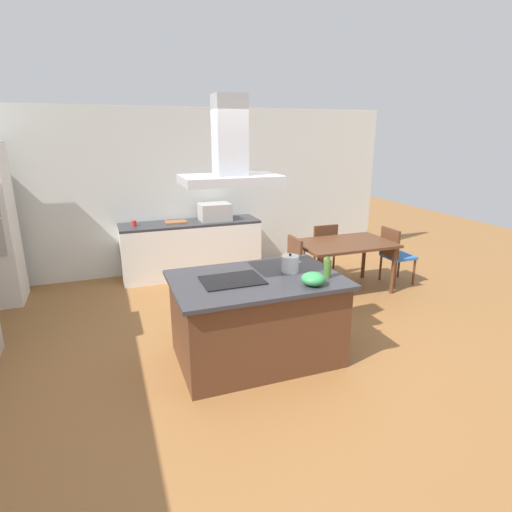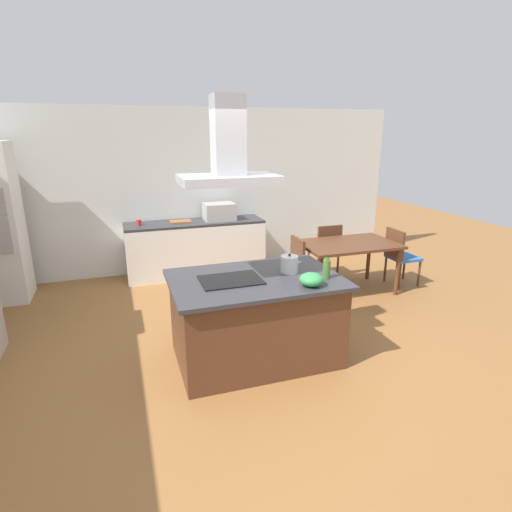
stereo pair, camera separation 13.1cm
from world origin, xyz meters
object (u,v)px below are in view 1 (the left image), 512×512
object	(u,v)px
olive_oil_bottle	(328,268)
mixing_bowl	(313,279)
cooktop	(232,280)
coffee_mug_red	(134,223)
cutting_board	(176,222)
dining_table	(344,248)
tea_kettle	(290,264)
chair_facing_back_wall	(322,247)
range_hood	(230,156)
chair_at_right_end	(394,252)
countertop_microwave	(215,212)
chair_at_left_end	(288,265)

from	to	relation	value
olive_oil_bottle	mixing_bowl	xyz separation A→B (m)	(-0.24, -0.15, -0.04)
cooktop	coffee_mug_red	xyz separation A→B (m)	(-0.71, 2.88, 0.04)
cutting_board	dining_table	world-z (taller)	cutting_board
olive_oil_bottle	tea_kettle	bearing A→B (deg)	133.58
mixing_bowl	chair_facing_back_wall	distance (m)	2.87
cutting_board	dining_table	distance (m)	2.71
mixing_bowl	range_hood	bearing A→B (deg)	150.80
olive_oil_bottle	chair_at_right_end	xyz separation A→B (m)	(2.14, 1.62, -0.49)
dining_table	chair_facing_back_wall	xyz separation A→B (m)	(0.00, 0.67, -0.16)
coffee_mug_red	range_hood	world-z (taller)	range_hood
cutting_board	chair_facing_back_wall	xyz separation A→B (m)	(2.21, -0.89, -0.40)
countertop_microwave	dining_table	world-z (taller)	countertop_microwave
coffee_mug_red	chair_at_left_end	xyz separation A→B (m)	(1.95, -1.51, -0.44)
chair_at_right_end	coffee_mug_red	bearing A→B (deg)	158.27
cooktop	coffee_mug_red	world-z (taller)	coffee_mug_red
tea_kettle	chair_at_right_end	world-z (taller)	tea_kettle
cooktop	olive_oil_bottle	xyz separation A→B (m)	(0.93, -0.24, 0.10)
range_hood	chair_at_right_end	bearing A→B (deg)	24.13
coffee_mug_red	chair_at_right_end	size ratio (longest dim) A/B	0.10
olive_oil_bottle	coffee_mug_red	world-z (taller)	olive_oil_bottle
countertop_microwave	mixing_bowl	bearing A→B (deg)	-88.27
countertop_microwave	cooktop	bearing A→B (deg)	-101.63
cooktop	mixing_bowl	size ratio (longest dim) A/B	2.59
olive_oil_bottle	coffee_mug_red	xyz separation A→B (m)	(-1.64, 3.12, -0.06)
dining_table	chair_facing_back_wall	size ratio (longest dim) A/B	1.57
cooktop	dining_table	xyz separation A→B (m)	(2.16, 1.38, -0.24)
cooktop	chair_at_right_end	size ratio (longest dim) A/B	0.67
dining_table	mixing_bowl	bearing A→B (deg)	-129.73
mixing_bowl	coffee_mug_red	xyz separation A→B (m)	(-1.40, 3.27, -0.02)
chair_at_right_end	chair_at_left_end	world-z (taller)	same
cooktop	dining_table	size ratio (longest dim) A/B	0.43
cutting_board	chair_facing_back_wall	bearing A→B (deg)	-21.94
olive_oil_bottle	cooktop	bearing A→B (deg)	165.42
dining_table	range_hood	bearing A→B (deg)	-147.46
cutting_board	chair_at_left_end	distance (m)	2.06
chair_at_left_end	cooktop	bearing A→B (deg)	-132.05
tea_kettle	olive_oil_bottle	xyz separation A→B (m)	(0.28, -0.29, 0.01)
dining_table	olive_oil_bottle	bearing A→B (deg)	-127.22
tea_kettle	chair_facing_back_wall	xyz separation A→B (m)	(1.51, 1.99, -0.48)
cutting_board	coffee_mug_red	bearing A→B (deg)	-175.80
cooktop	olive_oil_bottle	world-z (taller)	olive_oil_bottle
olive_oil_bottle	countertop_microwave	xyz separation A→B (m)	(-0.34, 3.12, 0.04)
cooktop	countertop_microwave	xyz separation A→B (m)	(0.59, 2.88, 0.13)
olive_oil_bottle	chair_facing_back_wall	distance (m)	2.64
chair_facing_back_wall	range_hood	size ratio (longest dim) A/B	0.99
olive_oil_bottle	chair_at_left_end	distance (m)	1.72
mixing_bowl	countertop_microwave	bearing A→B (deg)	91.73
coffee_mug_red	dining_table	size ratio (longest dim) A/B	0.06
countertop_microwave	coffee_mug_red	xyz separation A→B (m)	(-1.30, 0.00, -0.09)
chair_facing_back_wall	chair_at_right_end	bearing A→B (deg)	-36.01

